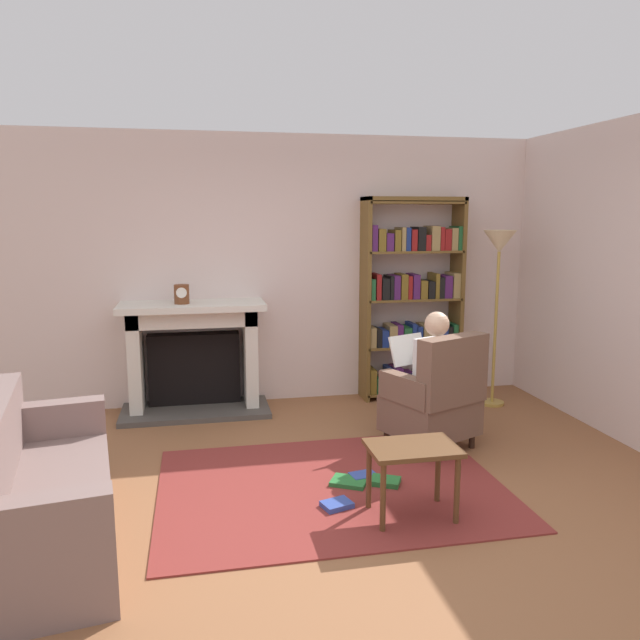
% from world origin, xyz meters
% --- Properties ---
extents(ground, '(14.00, 14.00, 0.00)m').
position_xyz_m(ground, '(0.00, 0.00, 0.00)').
color(ground, '#905B39').
extents(back_wall, '(5.60, 0.10, 2.70)m').
position_xyz_m(back_wall, '(0.00, 2.55, 1.35)').
color(back_wall, beige).
rests_on(back_wall, ground).
extents(side_wall_right, '(0.10, 5.20, 2.70)m').
position_xyz_m(side_wall_right, '(2.65, 1.25, 1.35)').
color(side_wall_right, beige).
rests_on(side_wall_right, ground).
extents(area_rug, '(2.40, 1.80, 0.01)m').
position_xyz_m(area_rug, '(0.00, 0.30, 0.01)').
color(area_rug, maroon).
rests_on(area_rug, ground).
extents(fireplace, '(1.41, 0.64, 1.08)m').
position_xyz_m(fireplace, '(-0.93, 2.30, 0.57)').
color(fireplace, '#4C4742').
rests_on(fireplace, ground).
extents(mantel_clock, '(0.14, 0.14, 0.18)m').
position_xyz_m(mantel_clock, '(-1.03, 2.20, 1.17)').
color(mantel_clock, brown).
rests_on(mantel_clock, fireplace).
extents(bookshelf, '(1.04, 0.32, 2.08)m').
position_xyz_m(bookshelf, '(1.31, 2.33, 1.03)').
color(bookshelf, brown).
rests_on(bookshelf, ground).
extents(armchair_reading, '(0.83, 0.82, 0.97)m').
position_xyz_m(armchair_reading, '(1.00, 0.87, 0.42)').
color(armchair_reading, '#331E14').
rests_on(armchair_reading, ground).
extents(seated_reader, '(0.50, 0.60, 1.14)m').
position_xyz_m(seated_reader, '(0.95, 0.98, 0.62)').
color(seated_reader, white).
rests_on(seated_reader, ground).
extents(sofa_floral, '(0.98, 1.79, 0.85)m').
position_xyz_m(sofa_floral, '(-1.83, -0.13, 0.32)').
color(sofa_floral, '#7A625E').
rests_on(sofa_floral, ground).
extents(side_table, '(0.56, 0.39, 0.48)m').
position_xyz_m(side_table, '(0.41, -0.21, 0.40)').
color(side_table, brown).
rests_on(side_table, ground).
extents(scattered_books, '(0.66, 0.58, 0.04)m').
position_xyz_m(scattered_books, '(0.19, 0.25, 0.03)').
color(scattered_books, '#267233').
rests_on(scattered_books, area_rug).
extents(floor_lamp, '(0.32, 0.32, 1.76)m').
position_xyz_m(floor_lamp, '(2.03, 1.88, 1.49)').
color(floor_lamp, '#B7933F').
rests_on(floor_lamp, ground).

